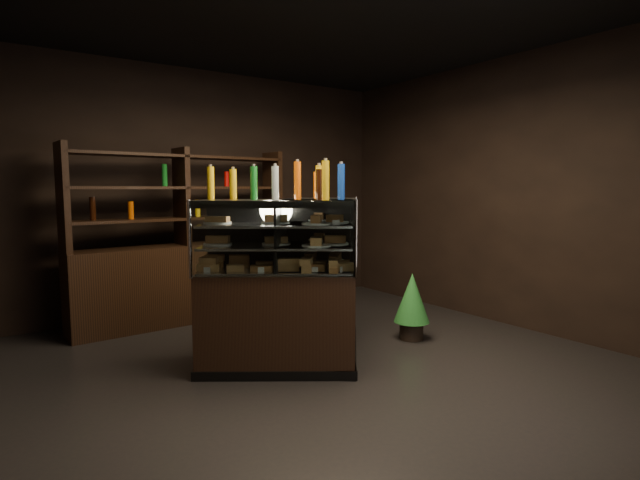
# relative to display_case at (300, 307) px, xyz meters

# --- Properties ---
(ground) EXTENTS (5.00, 5.00, 0.00)m
(ground) POSITION_rel_display_case_xyz_m (0.10, -0.17, -0.49)
(ground) COLOR black
(ground) RESTS_ON ground
(room_shell) EXTENTS (5.02, 5.02, 3.01)m
(room_shell) POSITION_rel_display_case_xyz_m (0.10, -0.17, 1.45)
(room_shell) COLOR black
(room_shell) RESTS_ON ground
(display_case) EXTENTS (1.93, 1.46, 1.46)m
(display_case) POSITION_rel_display_case_xyz_m (0.00, 0.00, 0.00)
(display_case) COLOR black
(display_case) RESTS_ON ground
(food_display) EXTENTS (1.53, 1.05, 0.45)m
(food_display) POSITION_rel_display_case_xyz_m (0.00, -0.01, 0.59)
(food_display) COLOR #B0743F
(food_display) RESTS_ON display_case
(bottles_top) EXTENTS (1.36, 0.92, 0.30)m
(bottles_top) POSITION_rel_display_case_xyz_m (-0.00, 0.00, 1.10)
(bottles_top) COLOR #D8590A
(bottles_top) RESTS_ON display_case
(potted_conifer) EXTENTS (0.36, 0.36, 0.78)m
(potted_conifer) POSITION_rel_display_case_xyz_m (1.28, -0.11, -0.04)
(potted_conifer) COLOR black
(potted_conifer) RESTS_ON ground
(back_shelving) EXTENTS (2.54, 0.59, 2.00)m
(back_shelving) POSITION_rel_display_case_xyz_m (-0.40, 1.88, 0.12)
(back_shelving) COLOR black
(back_shelving) RESTS_ON ground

